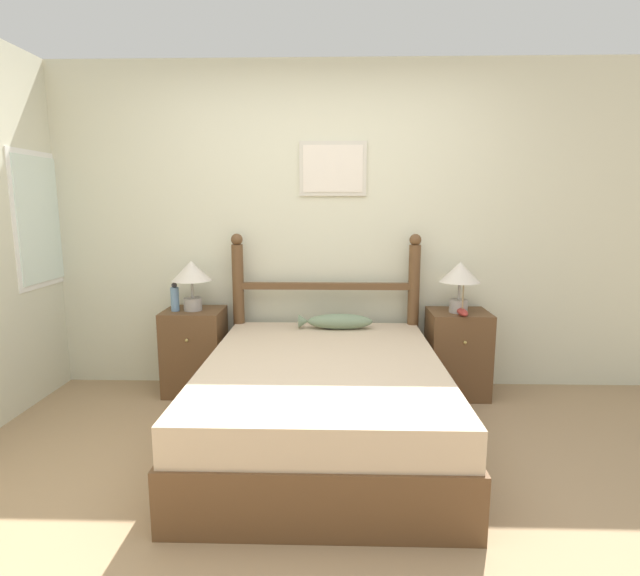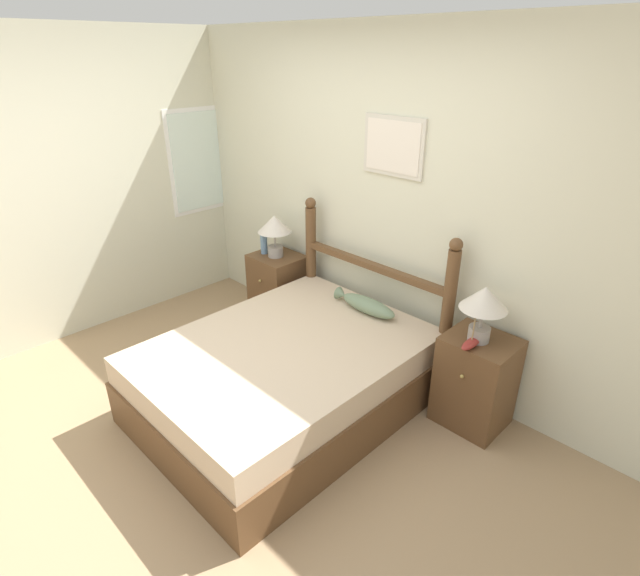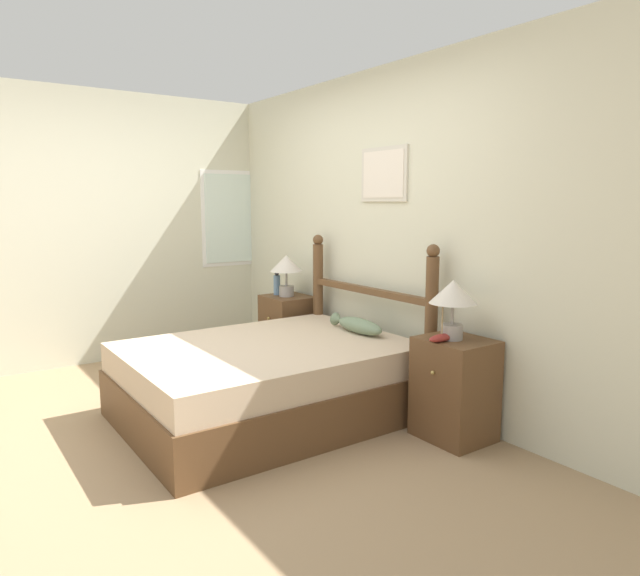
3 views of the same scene
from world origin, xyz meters
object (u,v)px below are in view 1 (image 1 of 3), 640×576
Objects in this scene: nightstand_right at (457,353)px; fish_pillow at (337,321)px; table_lamp_left at (192,275)px; table_lamp_right at (460,276)px; bed at (323,401)px; nightstand_left at (195,351)px; bottle at (175,298)px; model_boat at (462,312)px.

fish_pillow is at bearing -176.46° from nightstand_right.
table_lamp_right is at bearing -0.40° from table_lamp_left.
bed is 1.31m from nightstand_left.
nightstand_left is at bearing 141.52° from bed.
bed is 5.06× the size of table_lamp_left.
fish_pillow is (-0.93, -0.06, 0.26)m from nightstand_right.
bottle reaches higher than fish_pillow.
table_lamp_right is (2.02, -0.03, 0.61)m from nightstand_left.
nightstand_left is at bearing 102.02° from table_lamp_left.
bed is 1.29m from model_boat.
bottle reaches higher than nightstand_left.
bottle is (-0.13, -0.03, -0.18)m from table_lamp_left.
bed is 2.94× the size of nightstand_right.
table_lamp_left is at bearing 11.64° from bottle.
model_boat is at bearing -3.12° from table_lamp_left.
bed is 8.65× the size of model_boat.
nightstand_right is at bearing 1.08° from bottle.
nightstand_left is 0.45m from bottle.
nightstand_right is at bearing 3.54° from fish_pillow.
nightstand_right is (2.04, 0.00, 0.00)m from nightstand_left.
table_lamp_right is at bearing -0.80° from nightstand_left.
bottle is at bearing -161.96° from nightstand_left.
bed is 3.46× the size of fish_pillow.
nightstand_left reaches higher than fish_pillow.
table_lamp_right is 0.68× the size of fish_pillow.
nightstand_left is 2.04m from nightstand_right.
table_lamp_right reaches higher than model_boat.
nightstand_left is at bearing 176.48° from model_boat.
bed is at bearing -38.07° from table_lamp_left.
table_lamp_right is 2.16m from bottle.
fish_pillow is at bearing -178.18° from table_lamp_right.
bottle is at bearing -178.92° from nightstand_right.
nightstand_right is at bearing 38.48° from bed.
model_boat is (1.01, 0.69, 0.42)m from bed.
model_boat is (-0.01, -0.13, 0.36)m from nightstand_right.
table_lamp_left is 1.71× the size of model_boat.
bed is at bearing -96.69° from fish_pillow.
table_lamp_left is 1.16m from fish_pillow.
fish_pillow is (1.23, -0.02, -0.17)m from bottle.
nightstand_right is 0.97m from fish_pillow.
table_lamp_left is (-1.02, 0.80, 0.67)m from bed.
model_boat is at bearing -86.62° from table_lamp_right.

